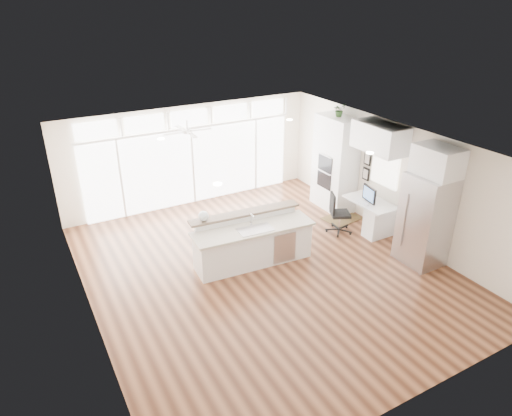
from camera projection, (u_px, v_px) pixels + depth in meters
floor at (265, 269)px, 9.72m from camera, size 7.00×8.00×0.02m
ceiling at (266, 147)px, 8.55m from camera, size 7.00×8.00×0.02m
wall_back at (191, 155)px, 12.29m from camera, size 7.00×0.04×2.70m
wall_front at (418, 329)px, 5.98m from camera, size 7.00×0.04×2.70m
wall_left at (84, 257)px, 7.60m from camera, size 0.04×8.00×2.70m
wall_right at (394, 180)px, 10.67m from camera, size 0.04×8.00×2.70m
glass_wall at (192, 166)px, 12.37m from camera, size 5.80×0.06×2.08m
transom_row at (189, 118)px, 11.80m from camera, size 5.90×0.06×0.40m
desk_window at (385, 168)px, 10.80m from camera, size 0.04×0.85×0.85m
ceiling_fan at (187, 127)px, 10.64m from camera, size 1.16×1.16×0.32m
recessed_lights at (261, 146)px, 8.72m from camera, size 3.40×3.00×0.02m
oven_cabinet at (335, 163)px, 11.99m from camera, size 0.64×1.20×2.50m
desk_nook at (369, 216)px, 11.16m from camera, size 0.72×1.30×0.76m
upper_cabinets at (380, 137)px, 10.33m from camera, size 0.64×1.30×0.64m
refrigerator at (425, 220)px, 9.59m from camera, size 0.76×0.90×2.00m
fridge_cabinet at (438, 161)px, 9.05m from camera, size 0.64×0.90×0.60m
framed_photos at (367, 166)px, 11.36m from camera, size 0.06×0.22×0.80m
kitchen_island at (253, 242)px, 9.72m from camera, size 2.69×1.18×1.04m
rug at (342, 218)px, 11.86m from camera, size 1.01×0.79×0.01m
office_chair at (340, 213)px, 10.99m from camera, size 0.68×0.66×1.01m
fishbowl at (203, 216)px, 9.42m from camera, size 0.24×0.24×0.22m
monitor at (369, 194)px, 10.87m from camera, size 0.17×0.52×0.42m
keyboard at (363, 203)px, 10.89m from camera, size 0.12×0.33×0.02m
potted_plant at (339, 111)px, 11.39m from camera, size 0.35×0.37×0.26m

